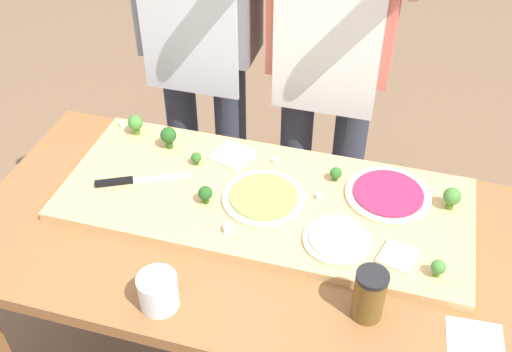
# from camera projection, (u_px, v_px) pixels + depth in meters

# --- Properties ---
(prep_table) EXTENTS (1.54, 0.78, 0.75)m
(prep_table) POSITION_uv_depth(u_px,v_px,m) (247.00, 256.00, 1.73)
(prep_table) COLOR brown
(prep_table) RESTS_ON ground
(cutting_board) EXTENTS (1.17, 0.48, 0.03)m
(cutting_board) POSITION_uv_depth(u_px,v_px,m) (264.00, 199.00, 1.74)
(cutting_board) COLOR tan
(cutting_board) RESTS_ON prep_table
(chefs_knife) EXTENTS (0.26, 0.14, 0.02)m
(chefs_knife) POSITION_uv_depth(u_px,v_px,m) (129.00, 181.00, 1.77)
(chefs_knife) COLOR #B7BABF
(chefs_knife) RESTS_ON cutting_board
(pizza_whole_pesto_green) EXTENTS (0.24, 0.24, 0.02)m
(pizza_whole_pesto_green) POSITION_uv_depth(u_px,v_px,m) (264.00, 198.00, 1.71)
(pizza_whole_pesto_green) COLOR beige
(pizza_whole_pesto_green) RESTS_ON cutting_board
(pizza_whole_beet_magenta) EXTENTS (0.24, 0.24, 0.02)m
(pizza_whole_beet_magenta) POSITION_uv_depth(u_px,v_px,m) (388.00, 194.00, 1.72)
(pizza_whole_beet_magenta) COLOR beige
(pizza_whole_beet_magenta) RESTS_ON cutting_board
(pizza_whole_cheese_artichoke) EXTENTS (0.18, 0.18, 0.02)m
(pizza_whole_cheese_artichoke) POSITION_uv_depth(u_px,v_px,m) (337.00, 241.00, 1.58)
(pizza_whole_cheese_artichoke) COLOR beige
(pizza_whole_cheese_artichoke) RESTS_ON cutting_board
(pizza_slice_near_right) EXTENTS (0.14, 0.14, 0.01)m
(pizza_slice_near_right) POSITION_uv_depth(u_px,v_px,m) (232.00, 156.00, 1.86)
(pizza_slice_near_right) COLOR silver
(pizza_slice_near_right) RESTS_ON cutting_board
(pizza_slice_far_right) EXTENTS (0.11, 0.11, 0.01)m
(pizza_slice_far_right) POSITION_uv_depth(u_px,v_px,m) (398.00, 257.00, 1.54)
(pizza_slice_far_right) COLOR silver
(pizza_slice_far_right) RESTS_ON cutting_board
(broccoli_floret_front_mid) EXTENTS (0.05, 0.05, 0.07)m
(broccoli_floret_front_mid) POSITION_uv_depth(u_px,v_px,m) (168.00, 136.00, 1.88)
(broccoli_floret_front_mid) COLOR #2C5915
(broccoli_floret_front_mid) RESTS_ON cutting_board
(broccoli_floret_back_right) EXTENTS (0.05, 0.05, 0.07)m
(broccoli_floret_back_right) POSITION_uv_depth(u_px,v_px,m) (136.00, 123.00, 1.93)
(broccoli_floret_back_right) COLOR #487A23
(broccoli_floret_back_right) RESTS_ON cutting_board
(broccoli_floret_back_left) EXTENTS (0.04, 0.04, 0.05)m
(broccoli_floret_back_left) POSITION_uv_depth(u_px,v_px,m) (336.00, 173.00, 1.76)
(broccoli_floret_back_left) COLOR #366618
(broccoli_floret_back_left) RESTS_ON cutting_board
(broccoli_floret_front_right) EXTENTS (0.05, 0.05, 0.07)m
(broccoli_floret_front_right) POSITION_uv_depth(u_px,v_px,m) (452.00, 197.00, 1.66)
(broccoli_floret_front_right) COLOR #487A23
(broccoli_floret_front_right) RESTS_ON cutting_board
(broccoli_floret_back_mid) EXTENTS (0.04, 0.04, 0.05)m
(broccoli_floret_back_mid) POSITION_uv_depth(u_px,v_px,m) (438.00, 267.00, 1.48)
(broccoli_floret_back_mid) COLOR #487A23
(broccoli_floret_back_mid) RESTS_ON cutting_board
(broccoli_floret_front_left) EXTENTS (0.04, 0.04, 0.06)m
(broccoli_floret_front_left) POSITION_uv_depth(u_px,v_px,m) (205.00, 194.00, 1.69)
(broccoli_floret_front_left) COLOR #2C5915
(broccoli_floret_front_left) RESTS_ON cutting_board
(broccoli_floret_center_right) EXTENTS (0.03, 0.03, 0.04)m
(broccoli_floret_center_right) POSITION_uv_depth(u_px,v_px,m) (196.00, 158.00, 1.82)
(broccoli_floret_center_right) COLOR #366618
(broccoli_floret_center_right) RESTS_ON cutting_board
(cheese_crumble_a) EXTENTS (0.02, 0.02, 0.01)m
(cheese_crumble_a) POSITION_uv_depth(u_px,v_px,m) (165.00, 133.00, 1.95)
(cheese_crumble_a) COLOR silver
(cheese_crumble_a) RESTS_ON cutting_board
(cheese_crumble_b) EXTENTS (0.02, 0.02, 0.02)m
(cheese_crumble_b) POSITION_uv_depth(u_px,v_px,m) (122.00, 124.00, 1.99)
(cheese_crumble_b) COLOR silver
(cheese_crumble_b) RESTS_ON cutting_board
(cheese_crumble_c) EXTENTS (0.02, 0.02, 0.01)m
(cheese_crumble_c) POSITION_uv_depth(u_px,v_px,m) (318.00, 196.00, 1.72)
(cheese_crumble_c) COLOR silver
(cheese_crumble_c) RESTS_ON cutting_board
(cheese_crumble_d) EXTENTS (0.03, 0.03, 0.02)m
(cheese_crumble_d) POSITION_uv_depth(u_px,v_px,m) (228.00, 228.00, 1.62)
(cheese_crumble_d) COLOR white
(cheese_crumble_d) RESTS_ON cutting_board
(cheese_crumble_e) EXTENTS (0.02, 0.02, 0.02)m
(cheese_crumble_e) POSITION_uv_depth(u_px,v_px,m) (275.00, 161.00, 1.84)
(cheese_crumble_e) COLOR silver
(cheese_crumble_e) RESTS_ON cutting_board
(flour_cup) EXTENTS (0.10, 0.10, 0.09)m
(flour_cup) POSITION_uv_depth(u_px,v_px,m) (159.00, 293.00, 1.44)
(flour_cup) COLOR white
(flour_cup) RESTS_ON prep_table
(sauce_jar) EXTENTS (0.08, 0.08, 0.14)m
(sauce_jar) POSITION_uv_depth(u_px,v_px,m) (369.00, 295.00, 1.40)
(sauce_jar) COLOR brown
(sauce_jar) RESTS_ON prep_table
(recipe_note) EXTENTS (0.14, 0.18, 0.00)m
(recipe_note) POSITION_uv_depth(u_px,v_px,m) (476.00, 350.00, 1.37)
(recipe_note) COLOR white
(recipe_note) RESTS_ON prep_table
(cook_left) EXTENTS (0.54, 0.39, 1.67)m
(cook_left) POSITION_uv_depth(u_px,v_px,m) (199.00, 25.00, 2.07)
(cook_left) COLOR #333847
(cook_left) RESTS_ON ground
(cook_right) EXTENTS (0.54, 0.39, 1.67)m
(cook_right) POSITION_uv_depth(u_px,v_px,m) (331.00, 43.00, 1.97)
(cook_right) COLOR #333847
(cook_right) RESTS_ON ground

